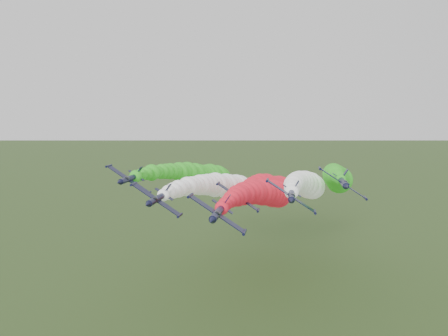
{
  "coord_description": "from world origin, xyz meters",
  "views": [
    {
      "loc": [
        11.82,
        -78.35,
        51.6
      ],
      "look_at": [
        -0.83,
        2.82,
        42.12
      ],
      "focal_mm": 35.0,
      "sensor_mm": 36.0,
      "label": 1
    }
  ],
  "objects": [
    {
      "name": "jet_lead",
      "position": [
        4.78,
        42.27,
        30.63
      ],
      "size": [
        16.11,
        84.33,
        17.02
      ],
      "rotation": [
        0.0,
        0.57,
        0.0
      ],
      "color": "black",
      "rests_on": "ground"
    },
    {
      "name": "jet_outer_right",
      "position": [
        25.95,
        62.3,
        32.91
      ],
      "size": [
        16.6,
        84.81,
        17.51
      ],
      "rotation": [
        0.0,
        0.57,
        0.0
      ],
      "color": "black",
      "rests_on": "ground"
    },
    {
      "name": "jet_outer_left",
      "position": [
        -17.44,
        63.91,
        32.44
      ],
      "size": [
        16.02,
        84.24,
        16.93
      ],
      "rotation": [
        0.0,
        0.57,
        0.0
      ],
      "color": "black",
      "rests_on": "ground"
    },
    {
      "name": "jet_inner_right",
      "position": [
        16.21,
        55.27,
        31.4
      ],
      "size": [
        16.2,
        84.42,
        17.11
      ],
      "rotation": [
        0.0,
        0.57,
        0.0
      ],
      "color": "black",
      "rests_on": "ground"
    },
    {
      "name": "jet_trail",
      "position": [
        5.04,
        66.03,
        29.0
      ],
      "size": [
        16.2,
        84.41,
        17.1
      ],
      "rotation": [
        0.0,
        0.57,
        0.0
      ],
      "color": "black",
      "rests_on": "ground"
    },
    {
      "name": "jet_inner_left",
      "position": [
        -8.02,
        51.05,
        30.84
      ],
      "size": [
        15.75,
        83.96,
        16.66
      ],
      "rotation": [
        0.0,
        0.57,
        0.0
      ],
      "color": "black",
      "rests_on": "ground"
    }
  ]
}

